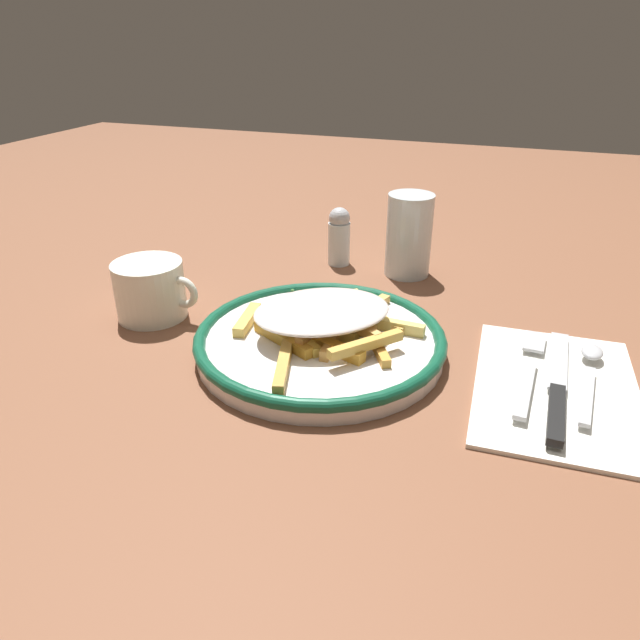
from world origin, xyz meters
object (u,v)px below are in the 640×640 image
fries_heap (325,318)px  spoon (590,368)px  plate (320,341)px  salt_shaker (339,236)px  water_glass (409,235)px  fork (529,370)px  napkin (556,387)px  knife (557,391)px  coffee_mug (151,290)px

fries_heap → spoon: (0.27, 0.03, -0.03)m
plate → salt_shaker: size_ratio=3.18×
spoon → salt_shaker: bearing=147.1°
water_glass → salt_shaker: bearing=177.5°
plate → fork: (0.22, 0.02, -0.00)m
fries_heap → spoon: size_ratio=1.57×
napkin → salt_shaker: (-0.31, 0.25, 0.04)m
knife → spoon: size_ratio=1.38×
knife → water_glass: (-0.20, 0.27, 0.05)m
fork → coffee_mug: coffee_mug is taller
plate → napkin: bearing=1.2°
plate → fries_heap: bearing=67.0°
fries_heap → knife: size_ratio=1.14×
water_glass → plate: bearing=-99.5°
spoon → plate: bearing=-171.8°
knife → coffee_mug: size_ratio=1.94×
plate → salt_shaker: bearing=103.4°
spoon → knife: bearing=-120.8°
knife → coffee_mug: (-0.47, 0.03, 0.02)m
water_glass → napkin: bearing=-50.9°
fork → coffee_mug: bearing=-179.7°
plate → fork: 0.22m
knife → coffee_mug: bearing=176.5°
coffee_mug → spoon: bearing=2.8°
fork → water_glass: 0.30m
fries_heap → fork: (0.22, 0.01, -0.03)m
napkin → salt_shaker: bearing=140.4°
knife → salt_shaker: 0.41m
knife → fries_heap: bearing=175.0°
fries_heap → knife: bearing=-5.0°
spoon → coffee_mug: size_ratio=1.41×
napkin → coffee_mug: (-0.47, 0.01, 0.03)m
napkin → knife: size_ratio=1.11×
napkin → fork: 0.03m
coffee_mug → salt_shaker: 0.29m
plate → fries_heap: fries_heap is taller
spoon → coffee_mug: coffee_mug is taller
plate → fork: size_ratio=1.56×
fork → spoon: (0.06, 0.02, 0.00)m
coffee_mug → plate: bearing=-3.9°
napkin → water_glass: bearing=129.1°
fries_heap → knife: fries_heap is taller
coffee_mug → fries_heap: bearing=-1.9°
napkin → water_glass: 0.33m
napkin → water_glass: (-0.20, 0.25, 0.05)m
napkin → plate: bearing=-178.8°
fries_heap → napkin: bearing=-0.6°
fries_heap → spoon: 0.28m
fork → salt_shaker: (-0.28, 0.24, 0.03)m
water_glass → fries_heap: bearing=-99.1°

